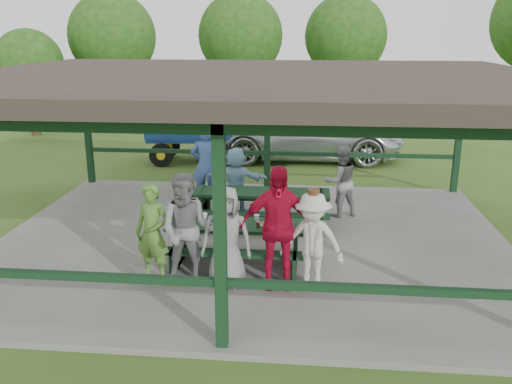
# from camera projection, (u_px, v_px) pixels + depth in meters

# --- Properties ---
(ground) EXTENTS (90.00, 90.00, 0.00)m
(ground) POSITION_uv_depth(u_px,v_px,m) (252.00, 243.00, 10.75)
(ground) COLOR #315119
(ground) RESTS_ON ground
(concrete_slab) EXTENTS (10.00, 8.00, 0.10)m
(concrete_slab) POSITION_uv_depth(u_px,v_px,m) (252.00, 241.00, 10.74)
(concrete_slab) COLOR slate
(concrete_slab) RESTS_ON ground
(pavilion_structure) EXTENTS (10.60, 8.60, 3.24)m
(pavilion_structure) POSITION_uv_depth(u_px,v_px,m) (252.00, 82.00, 9.85)
(pavilion_structure) COLOR black
(pavilion_structure) RESTS_ON concrete_slab
(picnic_table_near) EXTENTS (2.40, 1.39, 0.75)m
(picnic_table_near) POSITION_uv_depth(u_px,v_px,m) (237.00, 239.00, 9.46)
(picnic_table_near) COLOR black
(picnic_table_near) RESTS_ON concrete_slab
(picnic_table_far) EXTENTS (2.84, 1.39, 0.75)m
(picnic_table_far) POSITION_uv_depth(u_px,v_px,m) (261.00, 204.00, 11.34)
(picnic_table_far) COLOR black
(picnic_table_far) RESTS_ON concrete_slab
(table_setting) EXTENTS (2.51, 0.45, 0.10)m
(table_setting) POSITION_uv_depth(u_px,v_px,m) (229.00, 221.00, 9.42)
(table_setting) COLOR white
(table_setting) RESTS_ON picnic_table_near
(contestant_green) EXTENTS (0.68, 0.53, 1.64)m
(contestant_green) POSITION_uv_depth(u_px,v_px,m) (153.00, 233.00, 8.75)
(contestant_green) COLOR #538831
(contestant_green) RESTS_ON concrete_slab
(contestant_grey_left) EXTENTS (0.90, 0.71, 1.85)m
(contestant_grey_left) POSITION_uv_depth(u_px,v_px,m) (187.00, 231.00, 8.55)
(contestant_grey_left) COLOR gray
(contestant_grey_left) RESTS_ON concrete_slab
(contestant_grey_mid) EXTENTS (0.81, 0.54, 1.64)m
(contestant_grey_mid) POSITION_uv_depth(u_px,v_px,m) (226.00, 237.00, 8.59)
(contestant_grey_mid) COLOR gray
(contestant_grey_mid) RESTS_ON concrete_slab
(contestant_red) EXTENTS (1.20, 0.58, 1.99)m
(contestant_red) POSITION_uv_depth(u_px,v_px,m) (277.00, 227.00, 8.50)
(contestant_red) COLOR red
(contestant_red) RESTS_ON concrete_slab
(contestant_white_fedora) EXTENTS (1.14, 0.84, 1.64)m
(contestant_white_fedora) POSITION_uv_depth(u_px,v_px,m) (312.00, 241.00, 8.47)
(contestant_white_fedora) COLOR silver
(contestant_white_fedora) RESTS_ON concrete_slab
(spectator_lblue) EXTENTS (1.43, 0.56, 1.50)m
(spectator_lblue) POSITION_uv_depth(u_px,v_px,m) (236.00, 180.00, 12.11)
(spectator_lblue) COLOR #8FC1DE
(spectator_lblue) RESTS_ON concrete_slab
(spectator_blue) EXTENTS (0.72, 0.50, 1.88)m
(spectator_blue) POSITION_uv_depth(u_px,v_px,m) (205.00, 165.00, 12.68)
(spectator_blue) COLOR #3F5FA4
(spectator_blue) RESTS_ON concrete_slab
(spectator_grey) EXTENTS (0.94, 0.85, 1.58)m
(spectator_grey) POSITION_uv_depth(u_px,v_px,m) (341.00, 181.00, 11.87)
(spectator_grey) COLOR gray
(spectator_grey) RESTS_ON concrete_slab
(pickup_truck) EXTENTS (6.03, 2.93, 1.65)m
(pickup_truck) POSITION_uv_depth(u_px,v_px,m) (311.00, 133.00, 17.76)
(pickup_truck) COLOR silver
(pickup_truck) RESTS_ON ground
(farm_trailer) EXTENTS (3.75, 1.84, 1.30)m
(farm_trailer) POSITION_uv_depth(u_px,v_px,m) (192.00, 142.00, 17.36)
(farm_trailer) COLOR navy
(farm_trailer) RESTS_ON ground
(tree_far_left) EXTENTS (3.62, 3.62, 5.65)m
(tree_far_left) POSITION_uv_depth(u_px,v_px,m) (112.00, 37.00, 22.64)
(tree_far_left) COLOR #351F15
(tree_far_left) RESTS_ON ground
(tree_left) EXTENTS (3.64, 3.64, 5.69)m
(tree_left) POSITION_uv_depth(u_px,v_px,m) (241.00, 36.00, 23.40)
(tree_left) COLOR #351F15
(tree_left) RESTS_ON ground
(tree_mid) EXTENTS (3.61, 3.61, 5.65)m
(tree_mid) POSITION_uv_depth(u_px,v_px,m) (346.00, 36.00, 23.87)
(tree_mid) COLOR #351F15
(tree_mid) RESTS_ON ground
(tree_edge_left) EXTENTS (2.67, 2.67, 4.17)m
(tree_edge_left) POSITION_uv_depth(u_px,v_px,m) (29.00, 64.00, 21.16)
(tree_edge_left) COLOR #351F15
(tree_edge_left) RESTS_ON ground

